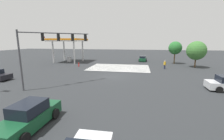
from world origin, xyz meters
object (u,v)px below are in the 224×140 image
(car_6, at_px, (29,117))
(pedestrian, at_px, (165,64))
(tree_corner_a, at_px, (196,51))
(tree_corner_c, at_px, (175,48))
(fire_hydrant, at_px, (79,65))
(traffic_signal_mast, at_px, (50,44))
(car_4, at_px, (143,59))

(car_6, xyz_separation_m, pedestrian, (-11.27, -22.30, 0.13))
(pedestrian, distance_m, tree_corner_a, 7.41)
(tree_corner_a, relative_size, tree_corner_c, 1.01)
(fire_hydrant, bearing_deg, tree_corner_c, -158.74)
(traffic_signal_mast, bearing_deg, pedestrian, -1.80)
(fire_hydrant, bearing_deg, tree_corner_a, -172.01)
(car_6, xyz_separation_m, tree_corner_c, (-14.58, -29.93, 2.93))
(pedestrian, xyz_separation_m, tree_corner_c, (-3.32, -7.63, 2.80))
(pedestrian, bearing_deg, tree_corner_c, -155.40)
(car_4, height_order, pedestrian, pedestrian)
(tree_corner_c, distance_m, fire_hydrant, 22.33)
(traffic_signal_mast, xyz_separation_m, fire_hydrant, (2.39, -13.60, -4.49))
(car_4, height_order, fire_hydrant, car_4)
(tree_corner_c, relative_size, fire_hydrant, 6.05)
(traffic_signal_mast, bearing_deg, tree_corner_a, -6.44)
(tree_corner_c, bearing_deg, pedestrian, 66.49)
(car_4, height_order, tree_corner_a, tree_corner_a)
(tree_corner_a, height_order, tree_corner_c, tree_corner_a)
(car_6, xyz_separation_m, tree_corner_a, (-17.59, -25.23, 2.65))
(pedestrian, distance_m, fire_hydrant, 17.28)
(car_4, xyz_separation_m, tree_corner_a, (-10.25, 8.17, 2.73))
(car_4, distance_m, tree_corner_c, 8.58)
(car_4, relative_size, pedestrian, 3.04)
(tree_corner_a, bearing_deg, traffic_signal_mast, 38.56)
(car_4, relative_size, tree_corner_c, 0.94)
(pedestrian, distance_m, tree_corner_c, 8.78)
(traffic_signal_mast, distance_m, tree_corner_a, 27.17)
(car_4, xyz_separation_m, pedestrian, (-3.93, 11.10, 0.22))
(car_6, distance_m, tree_corner_a, 30.87)
(traffic_signal_mast, height_order, fire_hydrant, traffic_signal_mast)
(traffic_signal_mast, height_order, tree_corner_c, traffic_signal_mast)
(car_6, height_order, tree_corner_c, tree_corner_c)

